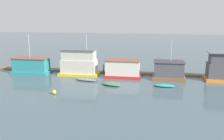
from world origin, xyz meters
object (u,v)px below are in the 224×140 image
Objects in this scene: buoy_yellow at (54,92)px; dinghy_grey at (86,80)px; houseboat_yellow at (79,63)px; mooring_post_near_right at (104,69)px; houseboat_red at (123,69)px; dinghy_teal at (165,86)px; houseboat_teal at (31,66)px; dinghy_green at (111,84)px; houseboat_orange at (222,68)px; mooring_post_far_right at (139,70)px; houseboat_brown at (169,70)px.

dinghy_grey is at bearing 71.29° from buoy_yellow.
houseboat_yellow is 12.12m from buoy_yellow.
mooring_post_near_right is at bearing 71.43° from buoy_yellow.
mooring_post_near_right is at bearing 151.12° from houseboat_red.
mooring_post_near_right is (4.37, 1.77, -1.42)m from houseboat_yellow.
houseboat_yellow is 16.88m from dinghy_teal.
houseboat_red is 2.08× the size of dinghy_teal.
dinghy_teal is at bearing -11.92° from houseboat_teal.
dinghy_grey is (12.08, -3.85, -1.29)m from houseboat_teal.
dinghy_green is (16.87, -5.92, -1.27)m from houseboat_teal.
mooring_post_far_right is at bearing 172.72° from houseboat_orange.
buoy_yellow is at bearing -155.40° from houseboat_orange.
houseboat_yellow is (9.66, 0.25, 0.81)m from houseboat_teal.
mooring_post_far_right is (6.92, 0.00, 0.14)m from mooring_post_near_right.
houseboat_teal reaches higher than houseboat_red.
houseboat_red is 8.24m from houseboat_brown.
dinghy_green is (-18.49, -6.10, -2.04)m from houseboat_orange.
houseboat_red reaches higher than buoy_yellow.
dinghy_grey is at bearing -108.40° from mooring_post_near_right.
houseboat_red reaches higher than dinghy_green.
houseboat_yellow is 1.17× the size of houseboat_red.
houseboat_orange is at bearing -7.28° from mooring_post_far_right.
houseboat_brown is 14.79m from dinghy_grey.
dinghy_teal is at bearing -35.02° from houseboat_red.
dinghy_teal is 17.23m from buoy_yellow.
houseboat_teal is 17.93m from dinghy_green.
houseboat_yellow is at bearing -171.09° from mooring_post_far_right.
mooring_post_far_right reaches higher than buoy_yellow.
buoy_yellow is (9.42, -11.70, -1.18)m from houseboat_teal.
mooring_post_near_right is 0.86× the size of mooring_post_far_right.
houseboat_brown is 3.96× the size of mooring_post_near_right.
buoy_yellow is (-8.65, -11.49, -1.25)m from houseboat_red.
houseboat_orange is 14.59m from mooring_post_far_right.
houseboat_teal is 1.87× the size of dinghy_grey.
houseboat_orange is at bearing 1.25° from houseboat_brown.
houseboat_yellow is 4.37× the size of mooring_post_near_right.
dinghy_grey is 5.22m from dinghy_green.
dinghy_teal is (-9.92, -5.55, -2.03)m from houseboat_orange.
houseboat_orange reaches higher than houseboat_red.
mooring_post_near_right is at bearing 180.00° from mooring_post_far_right.
houseboat_teal is at bearing 168.08° from dinghy_teal.
houseboat_teal is at bearing -179.71° from houseboat_orange.
mooring_post_far_right is (4.08, 7.94, 0.80)m from dinghy_green.
houseboat_red is at bearing 31.30° from dinghy_grey.
mooring_post_near_right is at bearing 147.06° from dinghy_teal.
dinghy_green is 1.71× the size of mooring_post_far_right.
buoy_yellow is at bearing -158.46° from dinghy_teal.
houseboat_yellow is at bearing 120.54° from dinghy_grey.
houseboat_brown is (8.23, 0.19, -0.03)m from houseboat_red.
buoy_yellow is at bearing -108.71° from dinghy_grey.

